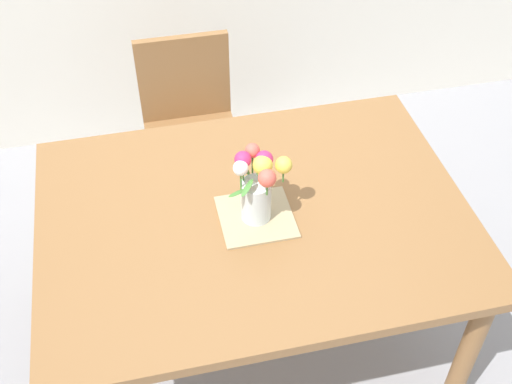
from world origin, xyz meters
name	(u,v)px	position (x,y,z in m)	size (l,w,h in m)	color
ground_plane	(255,340)	(0.00, 0.00, 0.00)	(12.00, 12.00, 0.00)	#939399
dining_table	(255,231)	(0.00, 0.00, 0.68)	(1.47, 1.09, 0.77)	olive
chair_far	(190,121)	(-0.11, 0.89, 0.52)	(0.42, 0.42, 0.90)	olive
placemat	(256,217)	(0.00, -0.02, 0.77)	(0.25, 0.25, 0.01)	tan
flower_vase	(258,184)	(0.01, -0.02, 0.92)	(0.22, 0.18, 0.27)	silver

